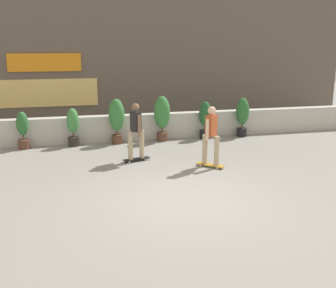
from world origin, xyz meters
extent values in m
plane|color=gray|center=(0.00, 0.00, 0.00)|extent=(48.00, 48.00, 0.00)
cube|color=beige|center=(0.00, 6.00, 0.45)|extent=(18.00, 0.40, 0.90)
cube|color=#60564C|center=(0.00, 10.00, 3.25)|extent=(20.00, 2.00, 6.50)
cube|color=orange|center=(-3.14, 8.96, 2.60)|extent=(2.80, 0.08, 0.70)
cube|color=#F2CC72|center=(-3.14, 8.97, 1.40)|extent=(4.00, 0.06, 1.10)
cylinder|color=brown|center=(-3.82, 5.55, 0.15)|extent=(0.36, 0.36, 0.30)
cylinder|color=brown|center=(-3.82, 5.55, 0.38)|extent=(0.06, 0.06, 0.15)
ellipsoid|color=#2D6B33|center=(-3.82, 5.55, 0.83)|extent=(0.38, 0.38, 0.77)
cylinder|color=#2D2823|center=(-2.23, 5.55, 0.15)|extent=(0.36, 0.36, 0.30)
cylinder|color=brown|center=(-2.23, 5.55, 0.38)|extent=(0.06, 0.06, 0.15)
ellipsoid|color=#428C47|center=(-2.23, 5.55, 0.86)|extent=(0.40, 0.40, 0.82)
cylinder|color=brown|center=(-0.78, 5.55, 0.15)|extent=(0.36, 0.36, 0.30)
cylinder|color=brown|center=(-0.78, 5.55, 0.38)|extent=(0.06, 0.06, 0.15)
ellipsoid|color=#387F3D|center=(-0.78, 5.55, 0.99)|extent=(0.53, 0.53, 1.09)
cylinder|color=brown|center=(0.79, 5.55, 0.15)|extent=(0.36, 0.36, 0.30)
cylinder|color=brown|center=(0.79, 5.55, 0.38)|extent=(0.06, 0.06, 0.15)
ellipsoid|color=#387F3D|center=(0.79, 5.55, 1.01)|extent=(0.55, 0.55, 1.13)
cylinder|color=black|center=(2.37, 5.55, 0.15)|extent=(0.36, 0.36, 0.30)
cylinder|color=brown|center=(2.37, 5.55, 0.38)|extent=(0.06, 0.06, 0.15)
ellipsoid|color=#235B2D|center=(2.37, 5.55, 0.89)|extent=(0.43, 0.43, 0.89)
cylinder|color=black|center=(3.80, 5.55, 0.15)|extent=(0.36, 0.36, 0.30)
cylinder|color=brown|center=(3.80, 5.55, 0.38)|extent=(0.06, 0.06, 0.15)
ellipsoid|color=#2D6B33|center=(3.80, 5.55, 0.93)|extent=(0.47, 0.47, 0.97)
cube|color=#BF8C26|center=(1.38, 2.17, 0.07)|extent=(0.70, 0.71, 0.02)
cylinder|color=silver|center=(1.14, 2.30, 0.03)|extent=(0.06, 0.06, 0.06)
cylinder|color=silver|center=(1.25, 2.41, 0.03)|extent=(0.06, 0.06, 0.06)
cylinder|color=silver|center=(1.50, 1.93, 0.03)|extent=(0.06, 0.06, 0.06)
cylinder|color=silver|center=(1.61, 2.04, 0.03)|extent=(0.06, 0.06, 0.06)
cylinder|color=tan|center=(1.25, 2.30, 0.49)|extent=(0.14, 0.14, 0.82)
cylinder|color=tan|center=(1.50, 2.04, 0.49)|extent=(0.14, 0.14, 0.82)
cube|color=#B24C26|center=(1.38, 2.17, 1.18)|extent=(0.40, 0.39, 0.56)
sphere|color=beige|center=(1.38, 2.17, 1.59)|extent=(0.22, 0.22, 0.22)
cylinder|color=beige|center=(1.21, 2.01, 1.10)|extent=(0.09, 0.09, 0.58)
cylinder|color=beige|center=(1.54, 2.33, 1.10)|extent=(0.09, 0.09, 0.58)
cube|color=black|center=(-0.52, 3.24, 0.07)|extent=(0.82, 0.40, 0.02)
cylinder|color=silver|center=(-0.75, 3.10, 0.03)|extent=(0.06, 0.04, 0.06)
cylinder|color=silver|center=(-0.79, 3.25, 0.03)|extent=(0.06, 0.04, 0.06)
cylinder|color=silver|center=(-0.25, 3.24, 0.03)|extent=(0.06, 0.04, 0.06)
cylinder|color=silver|center=(-0.29, 3.39, 0.03)|extent=(0.06, 0.04, 0.06)
cylinder|color=tan|center=(-0.69, 3.20, 0.49)|extent=(0.14, 0.14, 0.82)
cylinder|color=tan|center=(-0.34, 3.29, 0.49)|extent=(0.14, 0.14, 0.82)
cube|color=#262628|center=(-0.52, 3.24, 1.18)|extent=(0.29, 0.40, 0.56)
sphere|color=brown|center=(-0.52, 3.24, 1.59)|extent=(0.22, 0.22, 0.22)
cylinder|color=brown|center=(-0.46, 3.02, 1.10)|extent=(0.09, 0.09, 0.58)
cylinder|color=brown|center=(-0.58, 3.47, 1.10)|extent=(0.09, 0.09, 0.58)
camera|label=1|loc=(-2.40, -8.18, 3.36)|focal=44.11mm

